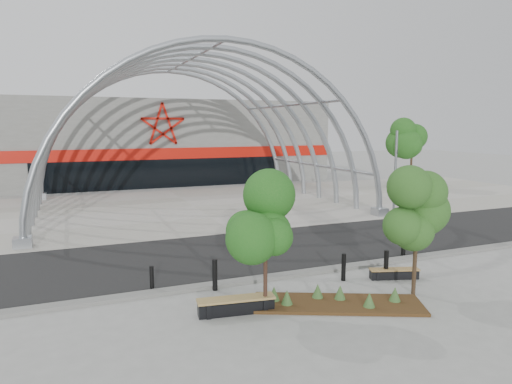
% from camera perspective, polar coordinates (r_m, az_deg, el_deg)
% --- Properties ---
extents(ground, '(140.00, 140.00, 0.00)m').
position_cam_1_polar(ground, '(17.81, 4.95, -10.05)').
color(ground, gray).
rests_on(ground, ground).
extents(road, '(140.00, 7.00, 0.02)m').
position_cam_1_polar(road, '(20.84, 0.52, -7.25)').
color(road, black).
rests_on(road, ground).
extents(forecourt, '(60.00, 17.00, 0.04)m').
position_cam_1_polar(forecourt, '(31.98, -7.82, -1.82)').
color(forecourt, '#A8A396').
rests_on(forecourt, ground).
extents(kerb, '(60.00, 0.50, 0.12)m').
position_cam_1_polar(kerb, '(17.58, 5.33, -10.10)').
color(kerb, slate).
rests_on(kerb, ground).
extents(arena_building, '(34.00, 15.24, 8.00)m').
position_cam_1_polar(arena_building, '(49.11, -13.18, 6.21)').
color(arena_building, slate).
rests_on(arena_building, ground).
extents(vault_canopy, '(20.80, 15.80, 20.36)m').
position_cam_1_polar(vault_canopy, '(31.98, -7.82, -1.82)').
color(vault_canopy, '#9AA0A5').
rests_on(vault_canopy, ground).
extents(planting_bed, '(5.43, 3.64, 0.55)m').
position_cam_1_polar(planting_bed, '(14.95, 9.93, -13.27)').
color(planting_bed, '#35250E').
rests_on(planting_bed, ground).
extents(signal_pole, '(0.41, 0.73, 5.31)m').
position_cam_1_polar(signal_pole, '(28.35, 17.01, 2.23)').
color(signal_pole, slate).
rests_on(signal_pole, ground).
extents(street_tree_0, '(1.69, 1.69, 3.86)m').
position_cam_1_polar(street_tree_0, '(13.48, 1.20, -3.80)').
color(street_tree_0, black).
rests_on(street_tree_0, ground).
extents(street_tree_1, '(1.70, 1.70, 4.02)m').
position_cam_1_polar(street_tree_1, '(15.80, 19.54, -2.07)').
color(street_tree_1, black).
rests_on(street_tree_1, ground).
extents(bench_0, '(2.39, 0.83, 0.49)m').
position_cam_1_polar(bench_0, '(14.12, -2.50, -14.01)').
color(bench_0, black).
rests_on(bench_0, ground).
extents(bench_1, '(1.85, 0.95, 0.38)m').
position_cam_1_polar(bench_1, '(17.81, 16.88, -9.76)').
color(bench_1, black).
rests_on(bench_1, ground).
extents(bollard_0, '(0.14, 0.14, 0.87)m').
position_cam_1_polar(bollard_0, '(16.19, -12.90, -10.51)').
color(bollard_0, black).
rests_on(bollard_0, ground).
extents(bollard_1, '(0.17, 0.17, 1.08)m').
position_cam_1_polar(bollard_1, '(15.89, -5.16, -10.28)').
color(bollard_1, black).
rests_on(bollard_1, ground).
extents(bollard_2, '(0.16, 0.16, 1.00)m').
position_cam_1_polar(bollard_2, '(17.08, 10.89, -9.21)').
color(bollard_2, black).
rests_on(bollard_2, ground).
extents(bollard_3, '(0.17, 0.17, 1.07)m').
position_cam_1_polar(bollard_3, '(17.64, 15.95, -8.71)').
color(bollard_3, black).
rests_on(bollard_3, ground).
extents(bollard_4, '(0.18, 0.18, 1.15)m').
position_cam_1_polar(bollard_4, '(20.78, 17.97, -6.10)').
color(bollard_4, black).
rests_on(bollard_4, ground).
extents(bg_tree_1, '(2.70, 2.70, 5.91)m').
position_cam_1_polar(bg_tree_1, '(43.81, 18.96, 6.09)').
color(bg_tree_1, black).
rests_on(bg_tree_1, ground).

